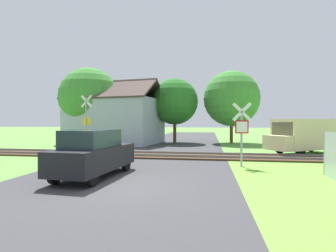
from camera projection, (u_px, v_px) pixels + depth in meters
name	position (u px, v px, depth m)	size (l,w,h in m)	color
ground_plane	(115.00, 184.00, 8.72)	(160.00, 160.00, 0.00)	#5B933D
road_asphalt	(133.00, 172.00, 10.70)	(8.10, 80.00, 0.01)	#38383A
rail_track	(157.00, 155.00, 15.65)	(60.00, 2.60, 0.22)	#422D1E
stop_sign_near	(242.00, 130.00, 12.03)	(0.88, 0.16, 2.97)	#9E9EA5
crossing_sign_far	(86.00, 120.00, 18.23)	(0.87, 0.17, 3.93)	#9E9EA5
house	(116.00, 120.00, 25.11)	(9.32, 7.28, 6.03)	#99A3B7
tree_left	(89.00, 98.00, 25.13)	(5.69, 5.69, 7.22)	#513823
tree_center	(175.00, 102.00, 25.52)	(4.51, 4.51, 6.28)	#513823
tree_right	(232.00, 99.00, 24.95)	(5.28, 5.28, 6.91)	#513823
mail_truck	(304.00, 135.00, 16.72)	(5.13, 4.19, 2.24)	beige
parked_car	(94.00, 153.00, 9.81)	(1.97, 4.12, 1.78)	black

